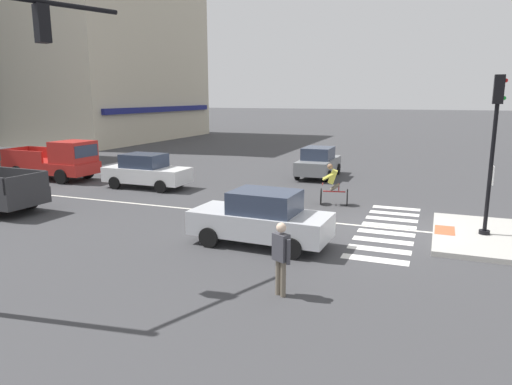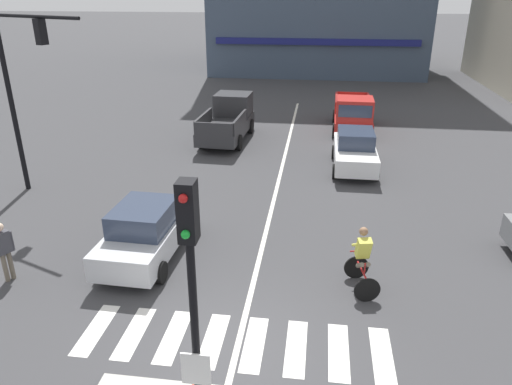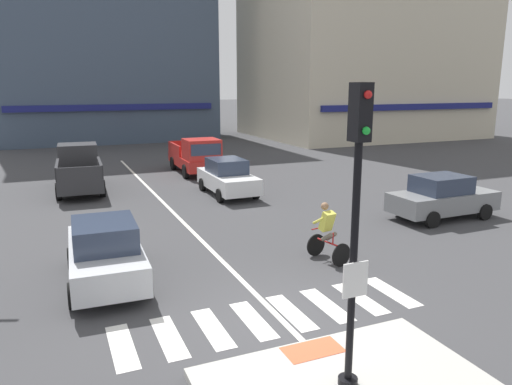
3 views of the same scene
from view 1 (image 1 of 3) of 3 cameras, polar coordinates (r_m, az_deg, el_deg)
name	(u,v)px [view 1 (image 1 of 3)]	position (r m, az deg, el deg)	size (l,w,h in m)	color
ground_plane	(391,230)	(16.18, 16.17, -4.35)	(300.00, 300.00, 0.00)	#3D3D3F
traffic_island	(484,236)	(16.18, 25.99, -4.82)	(4.68, 2.97, 0.15)	#B2AFA8
tactile_pad_front	(445,230)	(16.10, 21.99, -4.27)	(1.10, 0.60, 0.01)	#DB5B38
signal_pole	(494,141)	(15.67, 26.98, 5.65)	(0.44, 0.38, 4.80)	black
crosswalk_stripe_a	(375,260)	(13.17, 14.26, -7.91)	(0.44, 1.80, 0.01)	silver
crosswalk_stripe_b	(379,249)	(14.02, 14.74, -6.72)	(0.44, 1.80, 0.01)	silver
crosswalk_stripe_c	(383,241)	(14.89, 15.17, -5.67)	(0.44, 1.80, 0.01)	silver
crosswalk_stripe_d	(386,233)	(15.76, 15.55, -4.73)	(0.44, 1.80, 0.01)	silver
crosswalk_stripe_e	(389,226)	(16.63, 15.88, -3.90)	(0.44, 1.80, 0.01)	silver
crosswalk_stripe_f	(392,219)	(17.51, 16.19, -3.14)	(0.44, 1.80, 0.01)	silver
crosswalk_stripe_g	(394,213)	(18.39, 16.46, -2.46)	(0.44, 1.80, 0.01)	silver
crosswalk_stripe_h	(396,208)	(19.27, 16.71, -1.84)	(0.44, 1.80, 0.01)	silver
lane_centre_line	(140,204)	(19.76, -13.99, -1.36)	(0.14, 28.00, 0.01)	silver
building_corner_left	(93,30)	(52.32, -19.25, 18.20)	(20.50, 16.02, 21.72)	beige
car_white_eastbound_far	(146,171)	(23.04, -13.20, 2.54)	(1.85, 4.10, 1.64)	white
car_grey_cross_right	(318,162)	(25.71, 7.61, 3.66)	(4.12, 1.89, 1.64)	slate
car_silver_westbound_near	(262,218)	(13.78, 0.68, -3.16)	(1.96, 4.16, 1.64)	silver
pickup_truck_red_eastbound_distant	(58,161)	(26.73, -23.01, 3.51)	(2.13, 5.13, 2.08)	red
cyclist	(333,184)	(19.13, 9.34, 1.07)	(0.86, 1.20, 1.68)	black
pedestrian_at_curb_left	(281,253)	(10.27, 3.06, -7.39)	(0.36, 0.50, 1.67)	#6B6051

